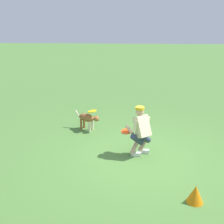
{
  "coord_description": "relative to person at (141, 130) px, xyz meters",
  "views": [
    {
      "loc": [
        0.34,
        6.41,
        3.45
      ],
      "look_at": [
        0.73,
        -0.88,
        0.9
      ],
      "focal_mm": 44.7,
      "sensor_mm": 36.0,
      "label": 1
    }
  ],
  "objects": [
    {
      "name": "ground_plane",
      "position": [
        0.04,
        0.13,
        -0.7
      ],
      "size": [
        60.0,
        60.0,
        0.0
      ],
      "primitive_type": "plane",
      "color": "#497535"
    },
    {
      "name": "person",
      "position": [
        0.0,
        0.0,
        0.0
      ],
      "size": [
        0.71,
        0.56,
        1.29
      ],
      "rotation": [
        0.0,
        0.0,
        -0.91
      ],
      "color": "silver",
      "rests_on": "ground_plane"
    },
    {
      "name": "dog",
      "position": [
        1.58,
        -1.58,
        -0.32
      ],
      "size": [
        0.88,
        0.55,
        0.57
      ],
      "rotation": [
        0.0,
        0.0,
        2.62
      ],
      "color": "#915A2D",
      "rests_on": "ground_plane"
    },
    {
      "name": "frisbee_flying",
      "position": [
        1.43,
        -1.53,
        -0.05
      ],
      "size": [
        0.38,
        0.38,
        0.08
      ],
      "primitive_type": "cylinder",
      "rotation": [
        0.17,
        0.05,
        0.98
      ],
      "color": "yellow"
    },
    {
      "name": "frisbee_held",
      "position": [
        0.37,
        -0.09,
        -0.09
      ],
      "size": [
        0.29,
        0.29,
        0.07
      ],
      "primitive_type": "cylinder",
      "rotation": [
        0.04,
        0.15,
        1.49
      ],
      "color": "#E85119",
      "rests_on": "person"
    },
    {
      "name": "training_cone",
      "position": [
        -0.98,
        1.91,
        -0.52
      ],
      "size": [
        0.33,
        0.33,
        0.36
      ],
      "primitive_type": "cone",
      "color": "orange",
      "rests_on": "ground_plane"
    }
  ]
}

